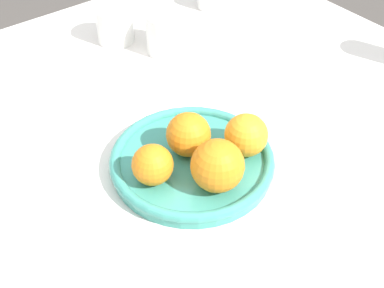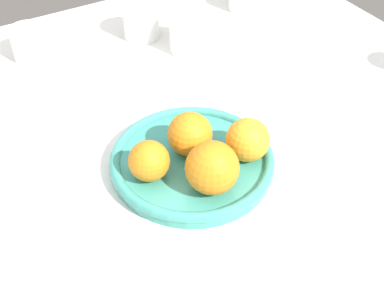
# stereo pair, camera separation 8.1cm
# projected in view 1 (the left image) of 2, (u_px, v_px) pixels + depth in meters

# --- Properties ---
(table) EXTENTS (1.53, 0.84, 0.75)m
(table) POSITION_uv_depth(u_px,v_px,m) (80.00, 281.00, 1.12)
(table) COLOR silver
(table) RESTS_ON ground_plane
(fruit_platter) EXTENTS (0.26, 0.26, 0.03)m
(fruit_platter) POSITION_uv_depth(u_px,v_px,m) (192.00, 161.00, 0.83)
(fruit_platter) COLOR teal
(fruit_platter) RESTS_ON table
(orange_0) EXTENTS (0.07, 0.07, 0.07)m
(orange_0) POSITION_uv_depth(u_px,v_px,m) (188.00, 134.00, 0.82)
(orange_0) COLOR orange
(orange_0) RESTS_ON fruit_platter
(orange_1) EXTENTS (0.08, 0.08, 0.08)m
(orange_1) POSITION_uv_depth(u_px,v_px,m) (218.00, 166.00, 0.76)
(orange_1) COLOR orange
(orange_1) RESTS_ON fruit_platter
(orange_2) EXTENTS (0.06, 0.06, 0.06)m
(orange_2) POSITION_uv_depth(u_px,v_px,m) (153.00, 165.00, 0.77)
(orange_2) COLOR orange
(orange_2) RESTS_ON fruit_platter
(orange_3) EXTENTS (0.07, 0.07, 0.07)m
(orange_3) POSITION_uv_depth(u_px,v_px,m) (246.00, 135.00, 0.82)
(orange_3) COLOR orange
(orange_3) RESTS_ON fruit_platter
(cup_0) EXTENTS (0.08, 0.08, 0.07)m
(cup_0) POSITION_uv_depth(u_px,v_px,m) (115.00, 25.00, 1.11)
(cup_0) COLOR white
(cup_0) RESTS_ON table
(cup_2) EXTENTS (0.09, 0.09, 0.08)m
(cup_2) POSITION_uv_depth(u_px,v_px,m) (168.00, 33.00, 1.08)
(cup_2) COLOR white
(cup_2) RESTS_ON table
(cup_3) EXTENTS (0.07, 0.07, 0.07)m
(cup_3) POSITION_uv_depth(u_px,v_px,m) (3.00, 55.00, 1.03)
(cup_3) COLOR white
(cup_3) RESTS_ON table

